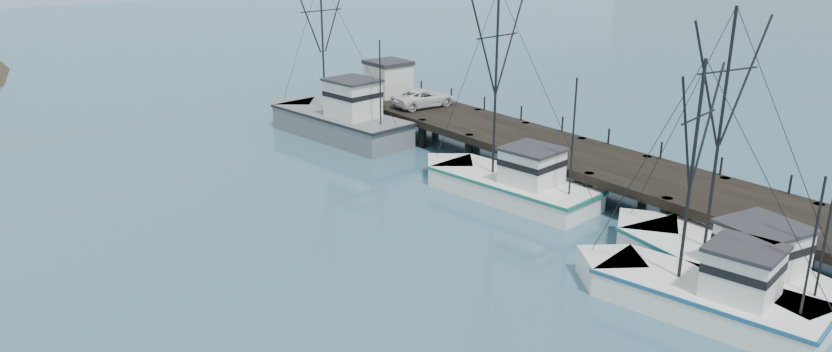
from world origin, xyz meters
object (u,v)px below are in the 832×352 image
(trawler_far, at_px, (507,183))
(pickup_truck, at_px, (424,98))
(pier, at_px, (554,150))
(trawler_near, at_px, (724,264))
(work_vessel, at_px, (337,120))
(trawler_mid, at_px, (700,293))
(pier_shed, at_px, (388,78))

(trawler_far, height_order, pickup_truck, trawler_far)
(pier, height_order, trawler_near, trawler_near)
(trawler_far, relative_size, work_vessel, 0.86)
(trawler_near, distance_m, trawler_mid, 3.38)
(trawler_mid, relative_size, pickup_truck, 2.19)
(trawler_far, xyz_separation_m, work_vessel, (-0.91, 17.22, 0.41))
(pier, bearing_deg, work_vessel, 110.11)
(pier, distance_m, trawler_mid, 17.69)
(trawler_near, height_order, pier_shed, trawler_near)
(trawler_far, relative_size, pier_shed, 3.79)
(pier_shed, bearing_deg, trawler_mid, -104.01)
(pier, relative_size, pier_shed, 13.75)
(trawler_near, relative_size, trawler_far, 1.01)
(work_vessel, relative_size, pier_shed, 4.39)
(trawler_far, bearing_deg, pier, 12.43)
(trawler_mid, distance_m, pickup_truck, 29.96)
(pier, distance_m, pickup_truck, 13.17)
(trawler_near, height_order, trawler_far, trawler_near)
(trawler_mid, height_order, trawler_far, trawler_far)
(pickup_truck, bearing_deg, pier, -175.73)
(trawler_near, bearing_deg, pickup_truck, 79.91)
(pickup_truck, bearing_deg, trawler_near, 173.97)
(pier, bearing_deg, trawler_near, -108.80)
(work_vessel, distance_m, pickup_truck, 6.73)
(pier_shed, bearing_deg, trawler_near, -98.95)
(trawler_mid, relative_size, trawler_far, 0.88)
(trawler_far, bearing_deg, pier_shed, 74.94)
(trawler_near, xyz_separation_m, work_vessel, (-0.90, 30.80, 0.41))
(pier, xyz_separation_m, trawler_far, (-4.99, -1.10, -0.87))
(pier, relative_size, pickup_truck, 9.05)
(trawler_mid, relative_size, pier_shed, 3.32)
(trawler_near, height_order, pickup_truck, trawler_near)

